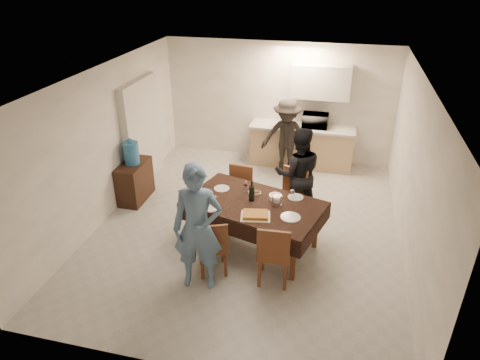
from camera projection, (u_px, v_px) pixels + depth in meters
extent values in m
cube|color=#AEAEA9|center=(248.00, 226.00, 7.41)|extent=(5.00, 6.00, 0.02)
cube|color=white|center=(249.00, 76.00, 6.21)|extent=(5.00, 6.00, 0.02)
cube|color=white|center=(278.00, 102.00, 9.39)|extent=(5.00, 0.02, 2.60)
cube|color=white|center=(183.00, 280.00, 4.23)|extent=(5.00, 0.02, 2.60)
cube|color=white|center=(106.00, 143.00, 7.33)|extent=(0.02, 6.00, 2.60)
cube|color=white|center=(414.00, 174.00, 6.29)|extent=(0.02, 6.00, 2.60)
cube|color=beige|center=(142.00, 132.00, 8.46)|extent=(0.15, 1.40, 2.10)
cube|color=tan|center=(301.00, 147.00, 9.40)|extent=(2.20, 0.60, 0.86)
cube|color=#B7B7B2|center=(303.00, 127.00, 9.19)|extent=(2.24, 0.64, 0.05)
cube|color=silver|center=(321.00, 82.00, 8.80)|extent=(1.20, 0.34, 0.70)
cube|color=black|center=(254.00, 204.00, 6.56)|extent=(2.29, 1.71, 0.04)
cube|color=brown|center=(254.00, 225.00, 6.74)|extent=(0.07, 0.07, 0.75)
cube|color=brown|center=(213.00, 246.00, 6.16)|extent=(0.54, 0.54, 0.05)
cube|color=brown|center=(208.00, 239.00, 5.89)|extent=(0.40, 0.19, 0.44)
cube|color=brown|center=(274.00, 253.00, 5.96)|extent=(0.47, 0.47, 0.05)
cube|color=brown|center=(272.00, 246.00, 5.66)|extent=(0.45, 0.07, 0.48)
cube|color=brown|center=(237.00, 195.00, 7.45)|extent=(0.46, 0.46, 0.05)
cube|color=brown|center=(235.00, 187.00, 7.16)|extent=(0.43, 0.08, 0.46)
cube|color=brown|center=(289.00, 200.00, 7.25)|extent=(0.57, 0.57, 0.05)
cube|color=brown|center=(288.00, 191.00, 6.95)|extent=(0.44, 0.19, 0.48)
cube|color=black|center=(135.00, 181.00, 8.06)|extent=(0.41, 0.81, 0.75)
cylinder|color=#3581C4|center=(131.00, 153.00, 7.79)|extent=(0.28, 0.28, 0.42)
cylinder|color=white|center=(276.00, 201.00, 6.39)|extent=(0.13, 0.13, 0.19)
cube|color=#B07C33|center=(255.00, 215.00, 6.19)|extent=(0.47, 0.39, 0.05)
cylinder|color=silver|center=(275.00, 197.00, 6.62)|extent=(0.19, 0.19, 0.07)
cylinder|color=silver|center=(255.00, 192.00, 6.79)|extent=(0.19, 0.19, 0.03)
cylinder|color=silver|center=(211.00, 207.00, 6.41)|extent=(0.28, 0.28, 0.02)
cylinder|color=silver|center=(290.00, 217.00, 6.16)|extent=(0.29, 0.29, 0.02)
cylinder|color=silver|center=(222.00, 189.00, 6.93)|extent=(0.25, 0.25, 0.01)
cylinder|color=silver|center=(296.00, 197.00, 6.68)|extent=(0.24, 0.24, 0.01)
imported|color=silver|center=(315.00, 120.00, 9.05)|extent=(0.54, 0.37, 0.30)
imported|color=#597DA4|center=(198.00, 228.00, 5.70)|extent=(0.74, 0.55, 1.85)
imported|color=black|center=(298.00, 174.00, 7.32)|extent=(0.94, 0.81, 1.67)
imported|color=black|center=(286.00, 137.00, 8.89)|extent=(1.05, 0.60, 1.62)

